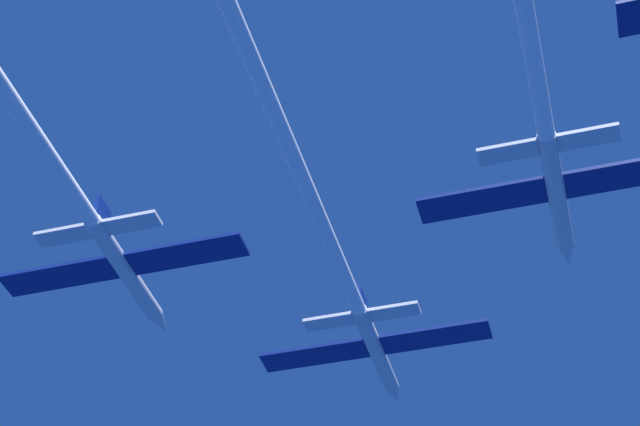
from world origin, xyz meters
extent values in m
cylinder|color=silver|center=(-0.48, -0.38, 0.34)|extent=(1.26, 11.43, 1.26)
cone|color=silver|center=(-0.48, 6.59, 0.34)|extent=(1.23, 2.51, 1.23)
ellipsoid|color=black|center=(-0.48, 2.14, 0.87)|extent=(0.88, 2.29, 0.63)
cube|color=navy|center=(-5.45, -0.95, 0.34)|extent=(8.68, 2.51, 0.27)
cube|color=navy|center=(4.49, -0.95, 0.34)|extent=(8.68, 2.51, 0.27)
cube|color=navy|center=(-0.48, -4.95, 1.88)|extent=(0.33, 2.06, 1.83)
cube|color=silver|center=(-3.07, -5.18, 0.34)|extent=(3.91, 1.51, 0.27)
cube|color=silver|center=(2.10, -5.18, 0.34)|extent=(3.91, 1.51, 0.27)
cylinder|color=white|center=(-0.48, -30.37, 0.34)|extent=(1.13, 48.55, 1.13)
cylinder|color=silver|center=(-15.48, -16.00, -0.08)|extent=(1.26, 11.43, 1.26)
cone|color=silver|center=(-15.48, -9.03, -0.08)|extent=(1.23, 2.51, 1.23)
ellipsoid|color=black|center=(-15.48, -13.49, 0.46)|extent=(0.88, 2.29, 0.63)
cube|color=navy|center=(-20.45, -16.57, -0.08)|extent=(8.68, 2.51, 0.27)
cube|color=navy|center=(-10.51, -16.57, -0.08)|extent=(8.68, 2.51, 0.27)
cube|color=navy|center=(-15.48, -20.57, 1.47)|extent=(0.33, 2.06, 1.83)
cube|color=silver|center=(-18.06, -20.80, -0.08)|extent=(3.91, 1.51, 0.27)
cube|color=silver|center=(-12.89, -20.80, -0.08)|extent=(3.91, 1.51, 0.27)
cylinder|color=silver|center=(15.58, -15.52, 0.43)|extent=(1.26, 11.43, 1.26)
cone|color=silver|center=(15.58, -8.54, 0.43)|extent=(1.23, 2.51, 1.23)
ellipsoid|color=black|center=(15.58, -13.00, 0.96)|extent=(0.88, 2.29, 0.63)
cube|color=navy|center=(10.61, -16.09, 0.43)|extent=(8.68, 2.51, 0.27)
cube|color=navy|center=(20.56, -16.09, 0.43)|extent=(8.68, 2.51, 0.27)
cube|color=navy|center=(15.58, -20.09, 1.97)|extent=(0.33, 2.06, 1.83)
cube|color=silver|center=(13.00, -20.31, 0.43)|extent=(3.91, 1.51, 0.27)
cube|color=silver|center=(18.17, -20.31, 0.43)|extent=(3.91, 1.51, 0.27)
camera|label=1|loc=(15.09, -73.24, -49.04)|focal=62.01mm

